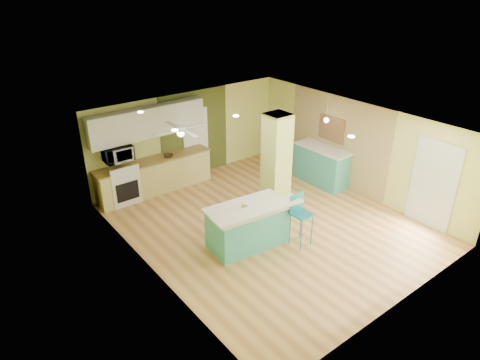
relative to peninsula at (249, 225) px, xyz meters
The scene contains 23 objects.
floor 1.10m from the peninsula, 22.22° to the left, with size 6.00×7.00×0.01m, color #A66F3A.
ceiling 2.23m from the peninsula, 22.22° to the left, with size 6.00×7.00×0.01m, color white.
wall_back 4.05m from the peninsula, 76.81° to the left, with size 6.00×0.01×2.50m, color #D0D672.
wall_front 3.35m from the peninsula, 73.84° to the right, with size 6.00×0.01×2.50m, color #D0D672.
wall_left 2.26m from the peninsula, 169.97° to the left, with size 0.01×7.00×2.50m, color #D0D672.
wall_right 4.00m from the peninsula, ahead, with size 0.01×7.00×2.50m, color #D0D672.
wood_panel 4.08m from the peninsula, 13.99° to the left, with size 0.02×3.40×2.50m, color #978056.
olive_accent 4.08m from the peninsula, 73.98° to the left, with size 2.20×0.02×2.50m, color #475020.
interior_door 4.02m from the peninsula, 73.87° to the left, with size 0.82×0.05×2.00m, color white.
french_door 4.37m from the peninsula, 26.45° to the right, with size 0.04×1.08×2.10m, color silver.
column 1.94m from the peninsula, 29.20° to the left, with size 0.55×0.55×2.50m, color #BFCB5E.
kitchen_run 3.59m from the peninsula, 96.26° to the left, with size 3.25×0.63×0.94m.
stove 3.81m from the peninsula, 110.65° to the left, with size 0.76×0.66×1.08m.
upper_cabinets 3.98m from the peninsula, 96.06° to the left, with size 3.20×0.34×0.80m, color silver.
microwave 3.91m from the peninsula, 110.60° to the left, with size 0.70×0.48×0.39m, color white.
ceiling_fan 2.85m from the peninsula, 94.63° to the left, with size 1.41×1.41×0.61m.
pendant_lamp 3.98m from the peninsula, 17.49° to the left, with size 0.14×0.14×0.69m.
wall_decor 4.18m from the peninsula, 16.82° to the left, with size 0.03×0.90×0.70m, color brown.
peninsula is the anchor object (origin of this frame).
bar_stool 1.14m from the peninsula, 34.39° to the right, with size 0.41×0.41×1.20m.
side_counter 3.80m from the peninsula, 18.24° to the left, with size 0.70×1.65×1.06m.
fruit_bowl 3.53m from the peninsula, 89.61° to the left, with size 0.26×0.26×0.06m, color #3B2718.
canister 0.53m from the peninsula, behind, with size 0.13×0.13×0.16m, color yellow.
Camera 1 is at (-5.90, -6.50, 5.45)m, focal length 32.00 mm.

